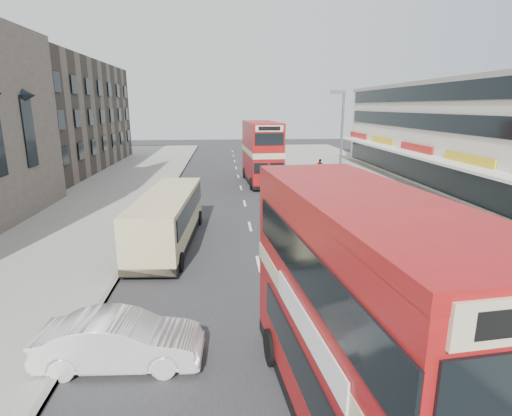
# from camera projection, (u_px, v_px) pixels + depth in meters

# --- Properties ---
(ground) EXTENTS (160.00, 160.00, 0.00)m
(ground) POSITION_uv_depth(u_px,v_px,m) (285.00, 375.00, 10.94)
(ground) COLOR #28282B
(ground) RESTS_ON ground
(road_surface) EXTENTS (12.00, 90.00, 0.01)m
(road_surface) POSITION_uv_depth(u_px,v_px,m) (245.00, 203.00, 30.26)
(road_surface) COLOR #28282B
(road_surface) RESTS_ON ground
(pavement_right) EXTENTS (12.00, 90.00, 0.15)m
(pavement_right) POSITION_uv_depth(u_px,v_px,m) (399.00, 199.00, 31.19)
(pavement_right) COLOR gray
(pavement_right) RESTS_ON ground
(pavement_left) EXTENTS (12.00, 90.00, 0.15)m
(pavement_left) POSITION_uv_depth(u_px,v_px,m) (80.00, 206.00, 29.28)
(pavement_left) COLOR gray
(pavement_left) RESTS_ON ground
(kerb_left) EXTENTS (0.20, 90.00, 0.16)m
(kerb_left) POSITION_uv_depth(u_px,v_px,m) (162.00, 204.00, 29.75)
(kerb_left) COLOR gray
(kerb_left) RESTS_ON ground
(kerb_right) EXTENTS (0.20, 90.00, 0.16)m
(kerb_right) POSITION_uv_depth(u_px,v_px,m) (324.00, 201.00, 30.72)
(kerb_right) COLOR gray
(kerb_right) RESTS_ON ground
(brick_terrace) EXTENTS (14.00, 28.00, 12.00)m
(brick_terrace) POSITION_uv_depth(u_px,v_px,m) (36.00, 116.00, 44.42)
(brick_terrace) COLOR #66594C
(brick_terrace) RESTS_ON ground
(commercial_row) EXTENTS (9.90, 46.20, 9.30)m
(commercial_row) POSITION_uv_depth(u_px,v_px,m) (488.00, 137.00, 32.62)
(commercial_row) COLOR beige
(commercial_row) RESTS_ON ground
(street_lamp) EXTENTS (1.00, 0.20, 8.12)m
(street_lamp) POSITION_uv_depth(u_px,v_px,m) (340.00, 141.00, 27.67)
(street_lamp) COLOR slate
(street_lamp) RESTS_ON ground
(bus_main) EXTENTS (3.54, 9.61, 5.25)m
(bus_main) POSITION_uv_depth(u_px,v_px,m) (359.00, 319.00, 8.45)
(bus_main) COLOR black
(bus_main) RESTS_ON ground
(bus_second) EXTENTS (3.22, 10.06, 5.51)m
(bus_second) POSITION_uv_depth(u_px,v_px,m) (262.00, 152.00, 37.60)
(bus_second) COLOR black
(bus_second) RESTS_ON ground
(coach) EXTENTS (3.00, 9.69, 2.53)m
(coach) POSITION_uv_depth(u_px,v_px,m) (168.00, 217.00, 20.99)
(coach) COLOR black
(coach) RESTS_ON ground
(car_left_front) EXTENTS (4.58, 1.75, 1.49)m
(car_left_front) POSITION_uv_depth(u_px,v_px,m) (121.00, 341.00, 11.24)
(car_left_front) COLOR white
(car_left_front) RESTS_ON ground
(car_right_a) EXTENTS (4.29, 1.99, 1.21)m
(car_right_a) POSITION_uv_depth(u_px,v_px,m) (317.00, 210.00, 25.99)
(car_right_a) COLOR #9A100F
(car_right_a) RESTS_ON ground
(car_right_b) EXTENTS (4.09, 1.96, 1.13)m
(car_right_b) POSITION_uv_depth(u_px,v_px,m) (312.00, 196.00, 30.16)
(car_right_b) COLOR #CA5914
(car_right_b) RESTS_ON ground
(pedestrian_near) EXTENTS (0.73, 0.68, 1.63)m
(pedestrian_near) POSITION_uv_depth(u_px,v_px,m) (366.00, 202.00, 26.40)
(pedestrian_near) COLOR gray
(pedestrian_near) RESTS_ON pavement_right
(pedestrian_far) EXTENTS (1.09, 0.64, 1.74)m
(pedestrian_far) POSITION_uv_depth(u_px,v_px,m) (320.00, 168.00, 41.02)
(pedestrian_far) COLOR gray
(pedestrian_far) RESTS_ON pavement_right
(cyclist) EXTENTS (0.68, 1.62, 2.18)m
(cyclist) POSITION_uv_depth(u_px,v_px,m) (299.00, 193.00, 30.36)
(cyclist) COLOR gray
(cyclist) RESTS_ON ground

